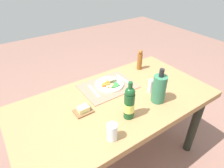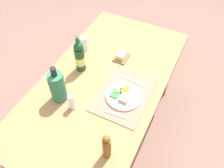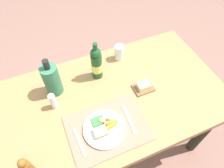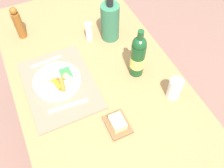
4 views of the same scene
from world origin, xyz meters
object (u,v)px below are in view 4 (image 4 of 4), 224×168
(fork, at_px, (46,62))
(dining_table, at_px, (98,91))
(dinner_plate, at_px, (58,80))
(water_tumbler, at_px, (174,89))
(butter_dish, at_px, (117,123))
(salt_shaker, at_px, (89,32))
(pepper_mill, at_px, (18,23))
(knife, at_px, (68,106))
(cooler_bottle, at_px, (110,22))
(wine_bottle, at_px, (138,57))

(fork, bearing_deg, dining_table, 38.81)
(dinner_plate, height_order, water_tumbler, water_tumbler)
(fork, height_order, butter_dish, butter_dish)
(fork, bearing_deg, salt_shaker, 100.04)
(fork, xyz_separation_m, butter_dish, (0.50, 0.19, 0.01))
(dinner_plate, bearing_deg, dining_table, 69.36)
(dining_table, xyz_separation_m, pepper_mill, (-0.48, -0.27, 0.20))
(knife, distance_m, pepper_mill, 0.59)
(knife, relative_size, butter_dish, 1.50)
(fork, relative_size, salt_shaker, 1.46)
(dining_table, height_order, butter_dish, butter_dish)
(cooler_bottle, bearing_deg, dining_table, -36.36)
(pepper_mill, bearing_deg, salt_shaker, 61.36)
(dinner_plate, xyz_separation_m, salt_shaker, (-0.22, 0.26, 0.04))
(knife, relative_size, water_tumbler, 1.66)
(dining_table, bearing_deg, pepper_mill, -150.51)
(salt_shaker, xyz_separation_m, cooler_bottle, (0.03, 0.12, 0.06))
(salt_shaker, bearing_deg, cooler_bottle, 74.84)
(salt_shaker, height_order, cooler_bottle, cooler_bottle)
(water_tumbler, relative_size, wine_bottle, 0.40)
(fork, height_order, knife, same)
(cooler_bottle, bearing_deg, water_tumbler, 12.21)
(fork, bearing_deg, knife, -0.16)
(fork, bearing_deg, dinner_plate, 3.20)
(pepper_mill, bearing_deg, fork, 14.68)
(water_tumbler, bearing_deg, cooler_bottle, -167.79)
(butter_dish, bearing_deg, dinner_plate, -153.54)
(knife, height_order, pepper_mill, pepper_mill)
(fork, xyz_separation_m, salt_shaker, (-0.07, 0.28, 0.05))
(knife, xyz_separation_m, butter_dish, (0.19, 0.17, 0.01))
(dining_table, relative_size, water_tumbler, 13.65)
(salt_shaker, relative_size, butter_dish, 0.91)
(salt_shaker, distance_m, pepper_mill, 0.40)
(fork, bearing_deg, wine_bottle, 54.04)
(cooler_bottle, bearing_deg, fork, -84.89)
(water_tumbler, bearing_deg, pepper_mill, -141.56)
(dinner_plate, distance_m, fork, 0.16)
(dinner_plate, relative_size, cooler_bottle, 0.86)
(water_tumbler, xyz_separation_m, butter_dish, (0.03, -0.32, -0.03))
(water_tumbler, distance_m, cooler_bottle, 0.52)
(dining_table, xyz_separation_m, knife, (0.09, -0.19, 0.11))
(salt_shaker, height_order, butter_dish, salt_shaker)
(knife, distance_m, wine_bottle, 0.41)
(dining_table, distance_m, butter_dish, 0.30)
(wine_bottle, bearing_deg, knife, -82.61)
(dinner_plate, distance_m, cooler_bottle, 0.44)
(dinner_plate, distance_m, wine_bottle, 0.42)
(water_tumbler, height_order, wine_bottle, wine_bottle)
(water_tumbler, height_order, salt_shaker, salt_shaker)
(salt_shaker, relative_size, wine_bottle, 0.41)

